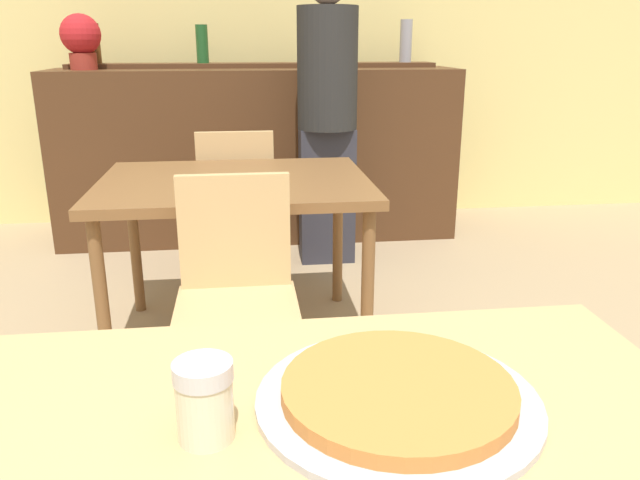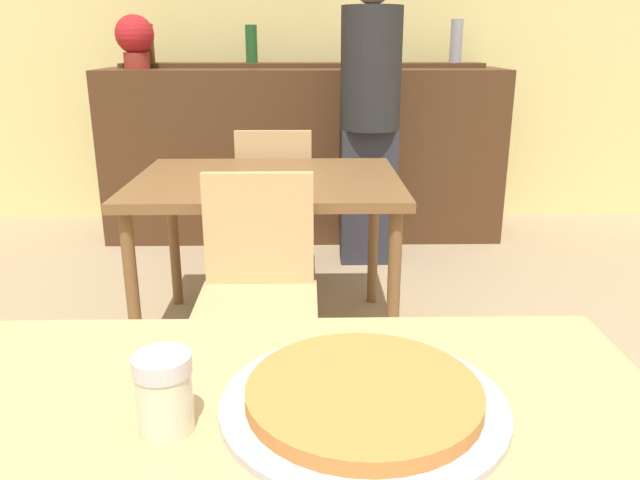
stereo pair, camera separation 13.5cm
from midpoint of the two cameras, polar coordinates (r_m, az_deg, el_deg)
wall_back at (r=4.67m, az=-0.69°, el=19.23°), size 8.00×0.05×2.80m
dining_table_far at (r=2.65m, az=-3.36°, el=4.12°), size 1.11×0.88×0.73m
bar_counter at (r=4.23m, az=-0.59°, el=7.88°), size 2.60×0.56×1.11m
bar_back_shelf at (r=4.31m, az=-0.34°, el=16.22°), size 2.39×0.24×0.31m
chair_far_side_front at (r=2.11m, az=-3.89°, el=-3.93°), size 0.40×0.40×0.86m
chair_far_side_back at (r=3.28m, az=-2.93°, el=4.04°), size 0.40×0.40×0.86m
pizza_tray at (r=0.94m, az=8.23°, el=-14.21°), size 0.42×0.42×0.04m
cheese_shaker at (r=0.88m, az=-9.72°, el=-13.69°), size 0.08×0.08×0.11m
person_standing at (r=3.63m, az=5.68°, el=11.71°), size 0.34×0.34×1.67m
potted_plant at (r=4.24m, az=-15.67°, el=17.32°), size 0.24×0.24×0.33m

